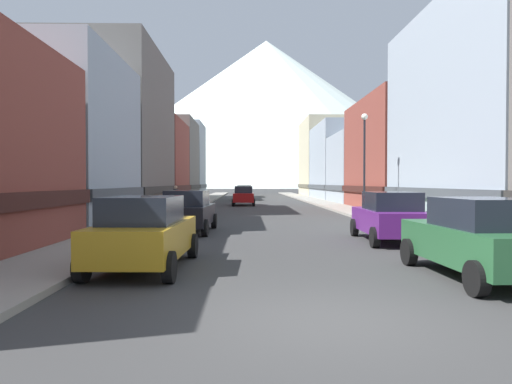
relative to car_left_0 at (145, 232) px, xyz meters
name	(u,v)px	position (x,y,z in m)	size (l,w,h in m)	color
ground_plane	(333,322)	(3.80, -4.36, -0.90)	(400.00, 400.00, 0.00)	#363636
sidewalk_left	(192,205)	(-2.45, 30.64, -0.82)	(2.50, 100.00, 0.15)	gray
sidewalk_right	(330,205)	(10.05, 30.64, -0.82)	(2.50, 100.00, 0.15)	gray
storefront_left_1	(27,144)	(-8.17, 11.44, 3.09)	(9.24, 8.97, 8.27)	#99A5B2
storefront_left_2	(105,135)	(-7.74, 22.47, 4.67)	(8.38, 12.36, 11.49)	#66605B
storefront_left_3	(136,164)	(-8.34, 34.10, 3.00)	(9.58, 9.96, 8.10)	brown
storefront_left_4	(166,162)	(-7.21, 44.37, 3.71)	(7.32, 10.07, 9.54)	#66605B
storefront_left_5	(175,162)	(-7.62, 54.55, 4.14)	(8.15, 9.19, 10.42)	#99A5B2
storefront_right_1	(492,119)	(14.35, 10.95, 4.30)	(6.40, 13.30, 10.76)	#99A5B2
storefront_right_2	(406,157)	(14.83, 24.27, 3.22)	(7.35, 12.41, 8.54)	brown
storefront_right_3	(376,170)	(15.60, 35.37, 2.47)	(8.90, 9.49, 7.00)	#99A5B2
storefront_right_4	(341,163)	(14.37, 47.13, 3.63)	(6.43, 13.42, 9.39)	#99A5B2
storefront_right_5	(334,159)	(16.15, 60.68, 4.80)	(10.00, 12.95, 11.76)	beige
car_left_0	(145,232)	(0.00, 0.00, 0.00)	(2.19, 4.46, 1.78)	#B28419
car_left_1	(188,211)	(0.00, 8.40, 0.00)	(2.22, 4.47, 1.78)	black
car_right_0	(480,238)	(7.60, -1.28, 0.00)	(2.17, 4.45, 1.78)	#265933
car_right_1	(390,216)	(7.60, 5.10, 0.00)	(2.19, 4.46, 1.78)	#591E72
car_driving_0	(244,193)	(2.20, 43.65, 0.00)	(2.06, 4.40, 1.78)	#B28419
car_driving_1	(244,196)	(2.20, 31.50, 0.00)	(2.06, 4.40, 1.78)	#9E1111
potted_plant_0	(417,212)	(10.80, 11.06, -0.20)	(0.70, 0.70, 0.99)	brown
potted_plant_1	(485,225)	(10.80, 4.64, -0.27)	(0.54, 0.54, 0.88)	gray
pedestrian_0	(176,199)	(-2.45, 21.05, 0.06)	(0.36, 0.36, 1.75)	#333338
streetlamp_right	(364,149)	(9.15, 14.81, 3.09)	(0.36, 0.36, 5.86)	black
mountain_backdrop	(266,114)	(13.82, 255.64, 40.75)	(223.19, 223.19, 83.29)	silver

